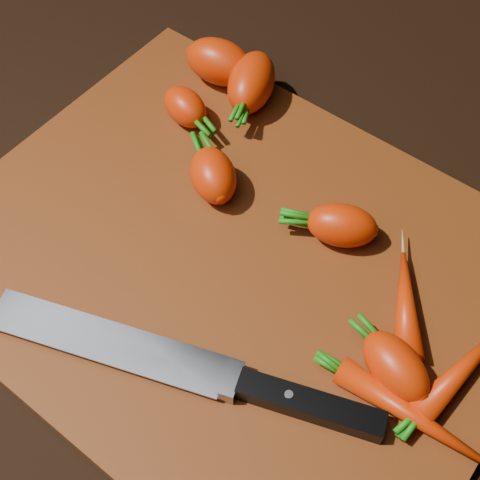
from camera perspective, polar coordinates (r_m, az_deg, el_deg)
The scene contains 12 objects.
ground at distance 0.60m, azimuth -0.59°, elevation -2.50°, with size 2.00×2.00×0.01m, color black.
cutting_board at distance 0.59m, azimuth -0.59°, elevation -1.94°, with size 0.50×0.40×0.01m, color #6F2E0C.
carrot_0 at distance 0.72m, azimuth -1.79°, elevation 14.95°, with size 0.07×0.05×0.05m, color red.
carrot_1 at distance 0.61m, azimuth -2.31°, elevation 5.53°, with size 0.06×0.04×0.04m, color red.
carrot_2 at distance 0.69m, azimuth 0.98°, elevation 13.31°, with size 0.08×0.05×0.05m, color red.
carrot_3 at distance 0.59m, azimuth 8.69°, elevation 1.26°, with size 0.06×0.04×0.04m, color red.
carrot_4 at distance 0.68m, azimuth -4.70°, elevation 11.27°, with size 0.05×0.04×0.04m, color red.
carrot_5 at distance 0.53m, azimuth 13.13°, elevation -10.45°, with size 0.06×0.04×0.04m, color red.
carrot_6 at distance 0.55m, azimuth 18.59°, elevation -10.28°, with size 0.11×0.02×0.02m, color red.
carrot_7 at distance 0.53m, azimuth 14.76°, elevation -14.46°, with size 0.13×0.02×0.02m, color red.
carrot_8 at distance 0.56m, azimuth 13.95°, elevation -5.26°, with size 0.10×0.03×0.03m, color red.
knife at distance 0.54m, azimuth -9.46°, elevation -9.13°, with size 0.31×0.13×0.02m.
Camera 1 is at (0.20, -0.24, 0.51)m, focal length 50.00 mm.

